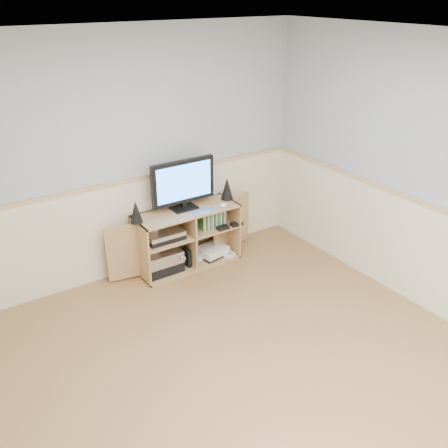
{
  "coord_description": "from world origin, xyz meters",
  "views": [
    {
      "loc": [
        -1.81,
        -2.21,
        2.79
      ],
      "look_at": [
        0.47,
        1.2,
        0.83
      ],
      "focal_mm": 40.0,
      "sensor_mm": 36.0,
      "label": 1
    }
  ],
  "objects_px": {
    "media_cabinet": "(185,235)",
    "game_consoles": "(211,252)",
    "monitor": "(183,183)",
    "keyboard": "(206,211)"
  },
  "relations": [
    {
      "from": "media_cabinet",
      "to": "game_consoles",
      "type": "height_order",
      "value": "media_cabinet"
    },
    {
      "from": "monitor",
      "to": "game_consoles",
      "type": "distance_m",
      "value": 0.92
    },
    {
      "from": "monitor",
      "to": "keyboard",
      "type": "height_order",
      "value": "monitor"
    },
    {
      "from": "monitor",
      "to": "keyboard",
      "type": "relative_size",
      "value": 2.57
    },
    {
      "from": "media_cabinet",
      "to": "game_consoles",
      "type": "relative_size",
      "value": 3.84
    },
    {
      "from": "media_cabinet",
      "to": "monitor",
      "type": "relative_size",
      "value": 2.47
    },
    {
      "from": "game_consoles",
      "to": "monitor",
      "type": "bearing_deg",
      "value": 168.26
    },
    {
      "from": "media_cabinet",
      "to": "game_consoles",
      "type": "xyz_separation_m",
      "value": [
        0.29,
        -0.06,
        -0.26
      ]
    },
    {
      "from": "keyboard",
      "to": "game_consoles",
      "type": "relative_size",
      "value": 0.6
    },
    {
      "from": "media_cabinet",
      "to": "keyboard",
      "type": "distance_m",
      "value": 0.41
    }
  ]
}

